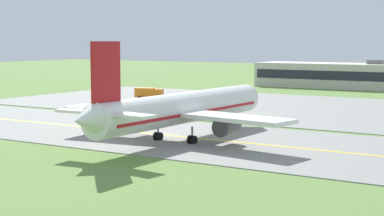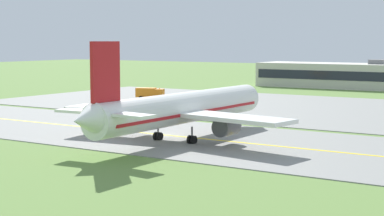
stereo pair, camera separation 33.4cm
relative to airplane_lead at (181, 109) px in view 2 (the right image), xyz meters
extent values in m
plane|color=olive|center=(-4.56, 2.38, -4.13)|extent=(500.00, 500.00, 0.00)
cube|color=gray|center=(-4.56, 2.38, -4.08)|extent=(240.00, 28.00, 0.10)
cube|color=gray|center=(5.44, 44.38, -4.08)|extent=(140.00, 52.00, 0.10)
cube|color=yellow|center=(-4.56, 2.38, -4.03)|extent=(220.00, 0.60, 0.01)
cylinder|color=white|center=(0.00, 0.49, 0.07)|extent=(4.24, 34.03, 4.00)
cone|color=white|center=(0.13, 18.69, 0.07)|extent=(3.82, 2.63, 3.80)
cone|color=white|center=(-0.13, -17.91, 0.47)|extent=(3.42, 3.22, 3.40)
cube|color=red|center=(0.00, 0.49, -0.43)|extent=(4.30, 31.31, 0.36)
cube|color=#1E232D|center=(0.12, 16.49, 0.77)|extent=(3.41, 1.82, 0.70)
cube|color=white|center=(-8.51, -1.65, -0.43)|extent=(15.50, 6.74, 0.50)
cylinder|color=#47474C|center=(-6.50, 0.33, -1.83)|extent=(2.32, 3.42, 2.30)
cylinder|color=black|center=(-6.49, 1.93, -1.83)|extent=(2.10, 0.27, 2.10)
cube|color=white|center=(8.49, -1.77, -0.43)|extent=(15.54, 6.94, 0.50)
cylinder|color=#47474C|center=(6.50, 0.24, -1.83)|extent=(2.32, 3.42, 2.30)
cylinder|color=black|center=(6.51, 1.84, -1.83)|extent=(2.10, 0.27, 2.10)
cube|color=red|center=(-0.10, -14.51, 5.32)|extent=(0.43, 4.40, 6.50)
cube|color=white|center=(-3.31, -14.69, 0.87)|extent=(6.21, 2.97, 0.30)
cube|color=white|center=(3.09, -14.73, 0.87)|extent=(6.23, 3.06, 0.30)
cylinder|color=slate|center=(0.10, 13.49, -2.76)|extent=(0.24, 0.24, 1.65)
cylinder|color=black|center=(0.10, 13.49, -3.58)|extent=(0.36, 1.10, 1.10)
cylinder|color=slate|center=(-2.61, -1.49, -2.76)|extent=(0.24, 0.24, 1.65)
cylinder|color=black|center=(-2.89, -1.49, -3.58)|extent=(0.36, 1.10, 1.10)
cylinder|color=black|center=(-2.34, -1.50, -3.58)|extent=(0.36, 1.10, 1.10)
cylinder|color=slate|center=(2.59, -1.53, -2.76)|extent=(0.24, 0.24, 1.65)
cylinder|color=black|center=(2.31, -1.53, -3.58)|extent=(0.36, 1.10, 1.10)
cylinder|color=black|center=(2.86, -1.53, -3.58)|extent=(0.36, 1.10, 1.10)
cube|color=orange|center=(-34.66, 43.34, -2.63)|extent=(2.36, 2.48, 1.80)
cube|color=#1E232D|center=(-33.94, 43.59, -2.32)|extent=(0.72, 1.78, 0.81)
cube|color=orange|center=(-37.49, 42.35, -2.53)|extent=(4.66, 3.37, 2.00)
cylinder|color=orange|center=(-34.66, 43.34, -1.63)|extent=(0.20, 0.20, 0.18)
cylinder|color=black|center=(-34.99, 44.28, -3.68)|extent=(0.95, 0.58, 0.90)
cylinder|color=black|center=(-34.33, 42.40, -3.68)|extent=(0.95, 0.58, 0.90)
cylinder|color=black|center=(-38.63, 43.06, -3.68)|extent=(0.95, 0.58, 0.90)
cylinder|color=black|center=(-37.94, 41.08, -3.68)|extent=(0.95, 0.58, 0.90)
cube|color=beige|center=(-13.56, 99.20, -0.83)|extent=(46.02, 13.88, 6.60)
cube|color=#1E232D|center=(-13.56, 92.21, -0.50)|extent=(44.18, 0.10, 2.37)
cube|color=slate|center=(-4.36, 99.20, 3.07)|extent=(4.00, 4.00, 1.20)
camera|label=1|loc=(44.09, -66.52, 8.67)|focal=59.04mm
camera|label=2|loc=(44.37, -66.34, 8.67)|focal=59.04mm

